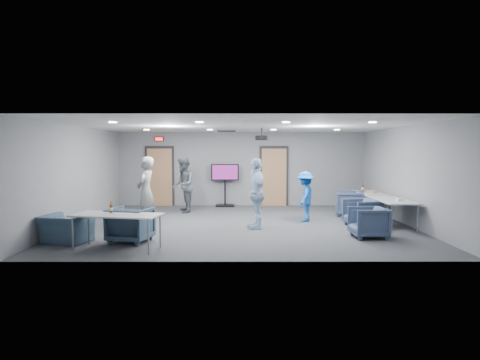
{
  "coord_description": "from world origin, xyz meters",
  "views": [
    {
      "loc": [
        -0.09,
        -11.72,
        2.04
      ],
      "look_at": [
        -0.06,
        0.36,
        1.2
      ],
      "focal_mm": 32.0,
      "sensor_mm": 36.0,
      "label": 1
    }
  ],
  "objects_px": {
    "chair_right_b": "(362,213)",
    "projector": "(262,138)",
    "chair_front_a": "(131,225)",
    "bottle_right": "(363,188)",
    "tv_stand": "(225,182)",
    "chair_right_a": "(349,203)",
    "table_right_a": "(370,194)",
    "table_front_left": "(117,216)",
    "bottle_front": "(111,209)",
    "chair_right_c": "(368,222)",
    "person_b": "(183,185)",
    "table_right_b": "(392,201)",
    "person_a": "(146,191)",
    "person_c": "(256,193)",
    "person_d": "(305,196)",
    "chair_front_b": "(66,229)"
  },
  "relations": [
    {
      "from": "chair_right_b",
      "to": "table_right_a",
      "type": "relative_size",
      "value": 0.47
    },
    {
      "from": "table_front_left",
      "to": "person_c",
      "type": "bearing_deg",
      "value": 50.44
    },
    {
      "from": "person_d",
      "to": "bottle_front",
      "type": "relative_size",
      "value": 5.77
    },
    {
      "from": "chair_right_b",
      "to": "bottle_front",
      "type": "xyz_separation_m",
      "value": [
        -5.99,
        -2.52,
        0.46
      ]
    },
    {
      "from": "person_b",
      "to": "chair_right_c",
      "type": "height_order",
      "value": "person_b"
    },
    {
      "from": "table_right_b",
      "to": "person_d",
      "type": "bearing_deg",
      "value": 68.23
    },
    {
      "from": "chair_front_b",
      "to": "person_d",
      "type": "bearing_deg",
      "value": -139.29
    },
    {
      "from": "table_right_a",
      "to": "table_front_left",
      "type": "bearing_deg",
      "value": 124.15
    },
    {
      "from": "table_right_b",
      "to": "table_right_a",
      "type": "bearing_deg",
      "value": -0.0
    },
    {
      "from": "table_right_a",
      "to": "bottle_right",
      "type": "relative_size",
      "value": 5.79
    },
    {
      "from": "person_b",
      "to": "chair_right_b",
      "type": "xyz_separation_m",
      "value": [
        5.14,
        -2.57,
        -0.54
      ]
    },
    {
      "from": "chair_front_b",
      "to": "chair_right_a",
      "type": "bearing_deg",
      "value": -137.64
    },
    {
      "from": "bottle_right",
      "to": "chair_right_b",
      "type": "bearing_deg",
      "value": -106.59
    },
    {
      "from": "table_right_a",
      "to": "table_front_left",
      "type": "height_order",
      "value": "same"
    },
    {
      "from": "bottle_front",
      "to": "tv_stand",
      "type": "height_order",
      "value": "tv_stand"
    },
    {
      "from": "person_c",
      "to": "bottle_right",
      "type": "height_order",
      "value": "person_c"
    },
    {
      "from": "chair_right_b",
      "to": "projector",
      "type": "relative_size",
      "value": 2.09
    },
    {
      "from": "table_right_b",
      "to": "chair_front_a",
      "type": "bearing_deg",
      "value": 106.27
    },
    {
      "from": "bottle_right",
      "to": "projector",
      "type": "height_order",
      "value": "projector"
    },
    {
      "from": "person_b",
      "to": "tv_stand",
      "type": "height_order",
      "value": "person_b"
    },
    {
      "from": "chair_right_b",
      "to": "chair_right_c",
      "type": "relative_size",
      "value": 1.01
    },
    {
      "from": "person_b",
      "to": "chair_front_b",
      "type": "bearing_deg",
      "value": -33.7
    },
    {
      "from": "chair_right_a",
      "to": "tv_stand",
      "type": "height_order",
      "value": "tv_stand"
    },
    {
      "from": "chair_front_a",
      "to": "table_right_b",
      "type": "height_order",
      "value": "chair_front_a"
    },
    {
      "from": "person_d",
      "to": "bottle_front",
      "type": "height_order",
      "value": "person_d"
    },
    {
      "from": "table_right_a",
      "to": "chair_right_a",
      "type": "bearing_deg",
      "value": 89.18
    },
    {
      "from": "chair_right_b",
      "to": "chair_right_c",
      "type": "xyz_separation_m",
      "value": [
        -0.29,
        -1.52,
        -0.01
      ]
    },
    {
      "from": "table_right_a",
      "to": "bottle_front",
      "type": "xyz_separation_m",
      "value": [
        -6.77,
        -4.32,
        0.14
      ]
    },
    {
      "from": "bottle_front",
      "to": "chair_right_c",
      "type": "bearing_deg",
      "value": 9.99
    },
    {
      "from": "chair_right_b",
      "to": "tv_stand",
      "type": "bearing_deg",
      "value": -154.97
    },
    {
      "from": "person_c",
      "to": "bottle_front",
      "type": "relative_size",
      "value": 7.39
    },
    {
      "from": "person_a",
      "to": "person_c",
      "type": "bearing_deg",
      "value": 90.81
    },
    {
      "from": "chair_front_a",
      "to": "tv_stand",
      "type": "height_order",
      "value": "tv_stand"
    },
    {
      "from": "chair_right_b",
      "to": "bottle_right",
      "type": "relative_size",
      "value": 2.74
    },
    {
      "from": "chair_right_b",
      "to": "chair_front_a",
      "type": "distance_m",
      "value": 6.06
    },
    {
      "from": "chair_right_c",
      "to": "table_right_a",
      "type": "xyz_separation_m",
      "value": [
        1.06,
        3.31,
        0.32
      ]
    },
    {
      "from": "chair_right_b",
      "to": "chair_front_a",
      "type": "xyz_separation_m",
      "value": [
        -5.72,
        -2.0,
        0.03
      ]
    },
    {
      "from": "table_right_b",
      "to": "chair_right_b",
      "type": "bearing_deg",
      "value": 82.3
    },
    {
      "from": "person_b",
      "to": "chair_right_a",
      "type": "relative_size",
      "value": 2.1
    },
    {
      "from": "person_a",
      "to": "chair_right_a",
      "type": "bearing_deg",
      "value": 114.92
    },
    {
      "from": "bottle_front",
      "to": "chair_right_b",
      "type": "bearing_deg",
      "value": 22.82
    },
    {
      "from": "person_d",
      "to": "bottle_front",
      "type": "bearing_deg",
      "value": -34.12
    },
    {
      "from": "person_c",
      "to": "chair_right_a",
      "type": "xyz_separation_m",
      "value": [
        2.99,
        2.12,
        -0.53
      ]
    },
    {
      "from": "person_d",
      "to": "projector",
      "type": "xyz_separation_m",
      "value": [
        -1.24,
        0.28,
        1.69
      ]
    },
    {
      "from": "person_b",
      "to": "table_right_b",
      "type": "relative_size",
      "value": 0.94
    },
    {
      "from": "person_a",
      "to": "person_d",
      "type": "height_order",
      "value": "person_a"
    },
    {
      "from": "chair_right_a",
      "to": "table_front_left",
      "type": "bearing_deg",
      "value": -40.05
    },
    {
      "from": "bottle_front",
      "to": "bottle_right",
      "type": "xyz_separation_m",
      "value": [
        6.61,
        4.59,
        0.02
      ]
    },
    {
      "from": "chair_right_b",
      "to": "table_right_b",
      "type": "relative_size",
      "value": 0.42
    },
    {
      "from": "chair_right_a",
      "to": "chair_front_a",
      "type": "bearing_deg",
      "value": -44.0
    }
  ]
}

